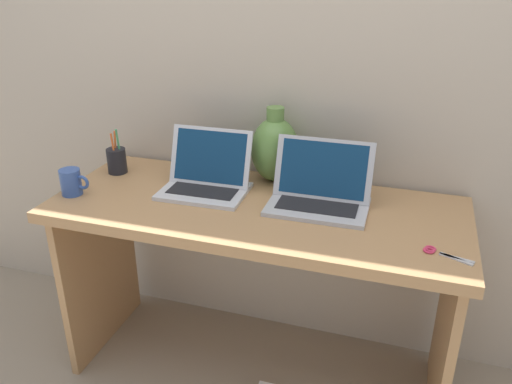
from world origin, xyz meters
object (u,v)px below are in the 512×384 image
green_vase (275,149)px  pen_cup (117,160)px  laptop_right (320,189)px  scissors (439,253)px  laptop_left (207,175)px  coffee_mug (72,182)px

green_vase → pen_cup: size_ratio=1.56×
green_vase → laptop_right: bearing=-38.0°
laptop_right → scissors: size_ratio=2.40×
laptop_left → laptop_right: same height
coffee_mug → pen_cup: bearing=79.7°
scissors → pen_cup: bearing=167.7°
green_vase → coffee_mug: bearing=-152.0°
pen_cup → scissors: size_ratio=1.29×
green_vase → scissors: 0.74m
laptop_right → coffee_mug: 0.91m
laptop_left → coffee_mug: (-0.46, -0.19, -0.01)m
coffee_mug → laptop_left: bearing=22.6°
green_vase → scissors: (0.62, -0.39, -0.13)m
laptop_right → green_vase: bearing=142.0°
laptop_left → scissors: laptop_left is taller
pen_cup → scissors: pen_cup is taller
coffee_mug → green_vase: bearing=28.0°
laptop_right → scissors: (0.41, -0.23, -0.06)m
laptop_left → laptop_right: (0.43, 0.00, -0.00)m
coffee_mug → scissors: bearing=-1.5°
scissors → green_vase: bearing=147.6°
laptop_right → laptop_left: bearing=-179.9°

